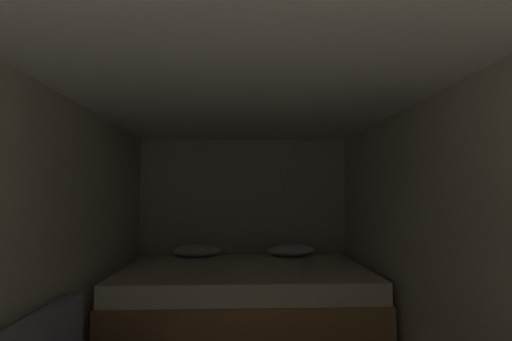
{
  "coord_description": "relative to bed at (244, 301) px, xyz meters",
  "views": [
    {
      "loc": [
        -0.05,
        -0.57,
        1.45
      ],
      "look_at": [
        0.07,
        2.42,
        1.63
      ],
      "focal_mm": 28.02,
      "sensor_mm": 36.0,
      "label": 1
    }
  ],
  "objects": [
    {
      "name": "wall_back",
      "position": [
        0.0,
        0.93,
        0.71
      ],
      "size": [
        2.69,
        0.05,
        2.15
      ],
      "primitive_type": "cube",
      "color": "beige",
      "rests_on": "ground"
    },
    {
      "name": "bed",
      "position": [
        0.0,
        0.0,
        0.0
      ],
      "size": [
        2.47,
        1.73,
        0.86
      ],
      "color": "#9E7247",
      "rests_on": "ground"
    },
    {
      "name": "ceiling_slab",
      "position": [
        0.0,
        -1.72,
        1.81
      ],
      "size": [
        2.69,
        5.24,
        0.05
      ],
      "primitive_type": "cube",
      "color": "white",
      "rests_on": "wall_left"
    },
    {
      "name": "wall_right",
      "position": [
        1.32,
        -1.72,
        0.71
      ],
      "size": [
        0.05,
        5.24,
        2.15
      ],
      "primitive_type": "cube",
      "color": "beige",
      "rests_on": "ground"
    },
    {
      "name": "wall_left",
      "position": [
        -1.32,
        -1.72,
        0.71
      ],
      "size": [
        0.05,
        5.24,
        2.15
      ],
      "primitive_type": "cube",
      "color": "beige",
      "rests_on": "ground"
    }
  ]
}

